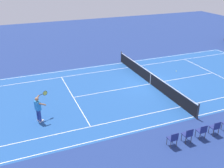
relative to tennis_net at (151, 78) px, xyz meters
name	(u,v)px	position (x,y,z in m)	size (l,w,h in m)	color
ground_plane	(150,84)	(0.00, 0.00, -0.49)	(60.00, 60.00, 0.00)	navy
court_slab	(150,84)	(0.00, 0.00, -0.49)	(24.20, 11.40, 0.00)	#1E4C93
court_line_markings	(150,84)	(0.00, 0.00, -0.49)	(23.85, 11.05, 0.01)	white
tennis_net	(151,78)	(0.00, 0.00, 0.00)	(0.10, 11.70, 1.08)	#2D2D33
tennis_player_near	(38,108)	(9.09, 2.34, 0.44)	(0.92, 0.94, 1.70)	navy
tennis_ball	(176,71)	(-3.58, -1.56, -0.46)	(0.07, 0.07, 0.07)	#CCE01E
spectator_chair_1	(215,127)	(0.20, 7.51, 0.03)	(0.44, 0.44, 0.88)	#38383D
spectator_chair_2	(202,131)	(1.12, 7.51, 0.03)	(0.44, 0.44, 0.88)	#38383D
spectator_chair_3	(188,134)	(2.05, 7.51, 0.03)	(0.44, 0.44, 0.88)	#38383D
spectator_chair_4	(173,138)	(2.98, 7.51, 0.03)	(0.44, 0.44, 0.88)	#38383D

